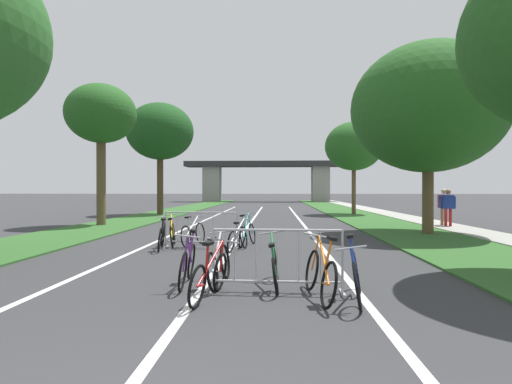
% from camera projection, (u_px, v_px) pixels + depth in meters
% --- Properties ---
extents(grass_verge_left, '(3.31, 64.10, 0.05)m').
position_uv_depth(grass_verge_left, '(167.00, 213.00, 28.18)').
color(grass_verge_left, '#2D5B26').
rests_on(grass_verge_left, ground).
extents(grass_verge_right, '(3.31, 64.10, 0.05)m').
position_uv_depth(grass_verge_right, '(350.00, 214.00, 27.58)').
color(grass_verge_right, '#2D5B26').
rests_on(grass_verge_right, ground).
extents(sidewalk_path_right, '(1.77, 64.10, 0.08)m').
position_uv_depth(sidewalk_path_right, '(387.00, 213.00, 27.46)').
color(sidewalk_path_right, '#9E9B93').
rests_on(sidewalk_path_right, ground).
extents(lane_stripe_center, '(0.14, 37.08, 0.01)m').
position_uv_depth(lane_stripe_center, '(250.00, 223.00, 20.21)').
color(lane_stripe_center, silver).
rests_on(lane_stripe_center, ground).
extents(lane_stripe_right_lane, '(0.14, 37.08, 0.01)m').
position_uv_depth(lane_stripe_right_lane, '(302.00, 223.00, 20.08)').
color(lane_stripe_right_lane, silver).
rests_on(lane_stripe_right_lane, ground).
extents(lane_stripe_left_lane, '(0.14, 37.08, 0.01)m').
position_uv_depth(lane_stripe_left_lane, '(199.00, 223.00, 20.33)').
color(lane_stripe_left_lane, silver).
rests_on(lane_stripe_left_lane, ground).
extents(overpass_bridge, '(21.93, 3.40, 5.49)m').
position_uv_depth(overpass_bridge, '(266.00, 174.00, 54.57)').
color(overpass_bridge, '#2D2D30').
rests_on(overpass_bridge, ground).
extents(tree_left_pine_near, '(3.21, 3.21, 6.59)m').
position_uv_depth(tree_left_pine_near, '(101.00, 115.00, 18.58)').
color(tree_left_pine_near, brown).
rests_on(tree_left_pine_near, ground).
extents(tree_left_maple_mid, '(4.44, 4.44, 7.45)m').
position_uv_depth(tree_left_maple_mid, '(160.00, 132.00, 26.68)').
color(tree_left_maple_mid, '#4C3823').
rests_on(tree_left_maple_mid, ground).
extents(tree_right_cypress_far, '(5.68, 5.68, 7.16)m').
position_uv_depth(tree_right_cypress_far, '(428.00, 108.00, 15.01)').
color(tree_right_cypress_far, brown).
rests_on(tree_right_cypress_far, ground).
extents(tree_right_pine_far, '(3.83, 3.83, 6.21)m').
position_uv_depth(tree_right_pine_far, '(354.00, 146.00, 26.78)').
color(tree_right_pine_far, brown).
rests_on(tree_right_pine_far, ground).
extents(crowd_barrier_nearest, '(2.19, 0.50, 1.05)m').
position_uv_depth(crowd_barrier_nearest, '(277.00, 261.00, 6.59)').
color(crowd_barrier_nearest, '#ADADB2').
rests_on(crowd_barrier_nearest, ground).
extents(crowd_barrier_second, '(2.20, 0.56, 1.05)m').
position_uv_depth(crowd_barrier_second, '(201.00, 230.00, 11.60)').
color(crowd_barrier_second, '#ADADB2').
rests_on(crowd_barrier_second, ground).
extents(bicycle_silver_0, '(0.64, 1.61, 0.90)m').
position_uv_depth(bicycle_silver_0, '(237.00, 238.00, 11.13)').
color(bicycle_silver_0, black).
rests_on(bicycle_silver_0, ground).
extents(bicycle_green_1, '(0.47, 1.68, 0.94)m').
position_uv_depth(bicycle_green_1, '(275.00, 267.00, 6.96)').
color(bicycle_green_1, black).
rests_on(bicycle_green_1, ground).
extents(bicycle_yellow_2, '(0.63, 1.61, 0.96)m').
position_uv_depth(bicycle_yellow_2, '(172.00, 234.00, 11.99)').
color(bicycle_yellow_2, black).
rests_on(bicycle_yellow_2, ground).
extents(bicycle_white_3, '(0.54, 1.67, 0.91)m').
position_uv_depth(bicycle_white_3, '(193.00, 233.00, 12.02)').
color(bicycle_white_3, black).
rests_on(bicycle_white_3, ground).
extents(bicycle_orange_4, '(0.51, 1.75, 1.00)m').
position_uv_depth(bicycle_orange_4, '(320.00, 274.00, 6.20)').
color(bicycle_orange_4, black).
rests_on(bicycle_orange_4, ground).
extents(bicycle_purple_5, '(0.44, 1.64, 0.97)m').
position_uv_depth(bicycle_purple_5, '(188.00, 264.00, 7.10)').
color(bicycle_purple_5, black).
rests_on(bicycle_purple_5, ground).
extents(bicycle_red_6, '(0.63, 1.67, 0.93)m').
position_uv_depth(bicycle_red_6, '(210.00, 276.00, 6.18)').
color(bicycle_red_6, black).
rests_on(bicycle_red_6, ground).
extents(bicycle_blue_7, '(0.63, 1.70, 0.99)m').
position_uv_depth(bicycle_blue_7, '(356.00, 276.00, 6.06)').
color(bicycle_blue_7, black).
rests_on(bicycle_blue_7, ground).
extents(bicycle_black_8, '(0.49, 1.66, 0.92)m').
position_uv_depth(bicycle_black_8, '(162.00, 236.00, 11.29)').
color(bicycle_black_8, black).
rests_on(bicycle_black_8, ground).
extents(bicycle_teal_9, '(0.54, 1.67, 1.01)m').
position_uv_depth(bicycle_teal_9, '(248.00, 234.00, 11.98)').
color(bicycle_teal_9, black).
rests_on(bicycle_teal_9, ground).
extents(bicycle_silver_10, '(0.44, 1.67, 0.94)m').
position_uv_depth(bicycle_silver_10, '(219.00, 264.00, 7.10)').
color(bicycle_silver_10, black).
rests_on(bicycle_silver_10, ground).
extents(pedestrian_pushing_bike, '(0.61, 0.39, 1.73)m').
position_uv_depth(pedestrian_pushing_bike, '(444.00, 204.00, 18.20)').
color(pedestrian_pushing_bike, olive).
rests_on(pedestrian_pushing_bike, ground).
extents(pedestrian_waiting, '(0.60, 0.39, 1.71)m').
position_uv_depth(pedestrian_waiting, '(448.00, 204.00, 17.66)').
color(pedestrian_waiting, '#B21E1E').
rests_on(pedestrian_waiting, ground).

